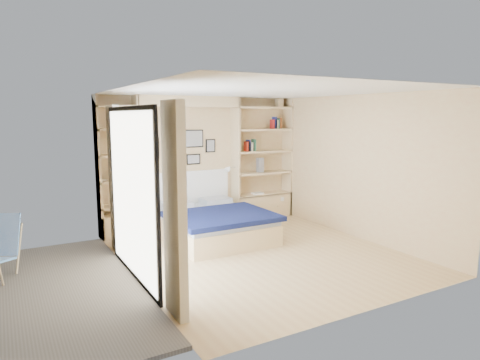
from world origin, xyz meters
TOP-DOWN VIEW (x-y plane):
  - ground at (0.00, 0.00)m, footprint 4.50×4.50m
  - room_shell at (-0.39, 1.52)m, footprint 4.50×4.50m
  - bed at (-0.26, 1.17)m, footprint 1.69×2.12m
  - photo_gallery at (-0.45, 2.22)m, footprint 1.48×0.02m
  - reading_lamps at (-0.30, 2.00)m, footprint 1.92×0.12m
  - shelf_decor at (1.11, 2.07)m, footprint 3.54×0.23m

SIDE VIEW (x-z plane):
  - ground at x=0.00m, z-range 0.00..0.00m
  - bed at x=-0.26m, z-range -0.26..0.81m
  - room_shell at x=-0.39m, z-range -1.17..3.33m
  - reading_lamps at x=-0.30m, z-range 1.03..1.17m
  - photo_gallery at x=-0.45m, z-range 1.19..2.01m
  - shelf_decor at x=1.11m, z-range 0.68..2.71m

